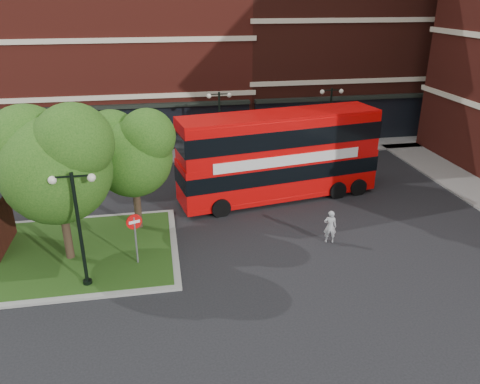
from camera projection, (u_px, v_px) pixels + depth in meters
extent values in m
plane|color=black|center=(221.00, 276.00, 19.94)|extent=(120.00, 120.00, 0.00)
cube|color=slate|center=(190.00, 154.00, 34.86)|extent=(44.00, 3.00, 0.12)
cube|color=maroon|center=(80.00, 49.00, 37.63)|extent=(26.00, 12.00, 14.00)
cube|color=#471911|center=(340.00, 32.00, 40.83)|extent=(18.00, 12.00, 16.00)
cube|color=gray|center=(38.00, 256.00, 21.33)|extent=(12.60, 7.60, 0.12)
cube|color=#19380F|center=(38.00, 256.00, 21.32)|extent=(12.00, 7.00, 0.15)
cylinder|color=#2D2116|center=(65.00, 221.00, 20.38)|extent=(0.36, 0.36, 3.92)
sphere|color=#1A4812|center=(57.00, 170.00, 19.45)|extent=(4.60, 4.60, 4.60)
sphere|color=#1A4812|center=(27.00, 145.00, 19.53)|extent=(3.45, 3.45, 3.45)
sphere|color=#1A4812|center=(74.00, 143.00, 18.69)|extent=(3.22, 3.22, 3.22)
cylinder|color=#2D2116|center=(137.00, 198.00, 23.22)|extent=(0.36, 0.36, 3.47)
sphere|color=#1A4812|center=(133.00, 158.00, 22.40)|extent=(3.80, 3.80, 3.80)
sphere|color=#1A4812|center=(112.00, 139.00, 22.44)|extent=(2.85, 2.85, 2.85)
sphere|color=#1A4812|center=(147.00, 137.00, 21.74)|extent=(2.66, 2.66, 2.66)
cylinder|color=black|center=(80.00, 232.00, 18.25)|extent=(0.14, 0.14, 5.00)
cylinder|color=black|center=(88.00, 283.00, 19.17)|extent=(0.36, 0.36, 0.30)
cube|color=black|center=(72.00, 176.00, 17.33)|extent=(1.40, 0.06, 0.06)
sphere|color=#F2EACC|center=(52.00, 180.00, 17.25)|extent=(0.32, 0.32, 0.32)
sphere|color=#F2EACC|center=(91.00, 178.00, 17.48)|extent=(0.32, 0.32, 0.32)
cylinder|color=black|center=(220.00, 128.00, 32.42)|extent=(0.14, 0.14, 5.00)
cylinder|color=black|center=(220.00, 160.00, 33.34)|extent=(0.36, 0.36, 0.30)
cube|color=black|center=(219.00, 94.00, 31.50)|extent=(1.40, 0.06, 0.06)
sphere|color=#F2EACC|center=(209.00, 96.00, 31.43)|extent=(0.32, 0.32, 0.32)
sphere|color=#F2EACC|center=(229.00, 95.00, 31.66)|extent=(0.32, 0.32, 0.32)
cylinder|color=black|center=(329.00, 123.00, 33.73)|extent=(0.14, 0.14, 5.00)
cylinder|color=black|center=(327.00, 154.00, 34.65)|extent=(0.36, 0.36, 0.30)
cube|color=black|center=(332.00, 90.00, 32.81)|extent=(1.40, 0.06, 0.06)
sphere|color=#F2EACC|center=(322.00, 92.00, 32.74)|extent=(0.32, 0.32, 0.32)
sphere|color=#F2EACC|center=(341.00, 91.00, 32.96)|extent=(0.32, 0.32, 0.32)
cube|color=red|center=(278.00, 172.00, 27.06)|extent=(11.84, 4.54, 2.21)
cube|color=red|center=(280.00, 135.00, 26.19)|extent=(11.73, 4.50, 2.21)
cube|color=black|center=(280.00, 133.00, 26.15)|extent=(11.84, 4.54, 1.00)
cube|color=silver|center=(289.00, 160.00, 25.44)|extent=(8.56, 1.51, 0.58)
imported|color=#9C9C9F|center=(330.00, 227.00, 22.34)|extent=(0.69, 0.54, 1.67)
imported|color=#B7B9BE|center=(128.00, 150.00, 33.42)|extent=(4.51, 1.96, 1.51)
imported|color=white|center=(307.00, 141.00, 35.59)|extent=(4.86, 1.98, 1.57)
cylinder|color=slate|center=(136.00, 242.00, 20.27)|extent=(0.09, 0.09, 2.36)
cylinder|color=red|center=(134.00, 222.00, 19.89)|extent=(0.66, 0.29, 0.69)
cube|color=white|center=(134.00, 222.00, 19.89)|extent=(0.47, 0.21, 0.13)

